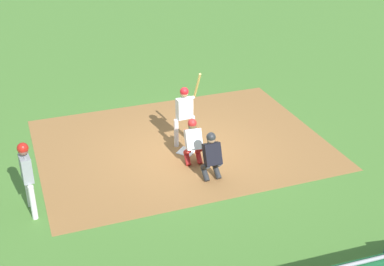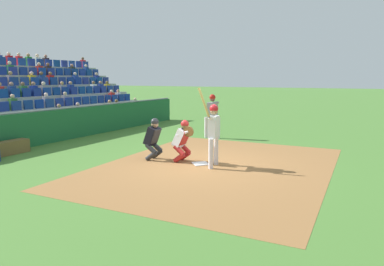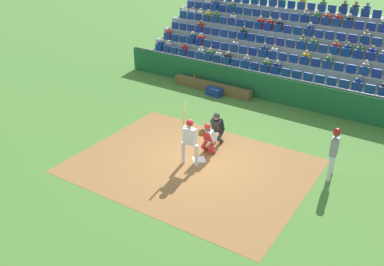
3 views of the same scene
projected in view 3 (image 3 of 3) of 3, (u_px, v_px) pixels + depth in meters
The scene contains 12 objects.
ground_plane at pixel (199, 160), 15.21m from camera, with size 160.00×160.00×0.00m, color #47762F.
infield_dirt_patch at pixel (191, 166), 14.84m from camera, with size 8.00×6.05×0.01m, color olive.
home_plate_marker at pixel (199, 160), 15.20m from camera, with size 0.44×0.44×0.02m, color white.
batter_at_plate at pixel (190, 137), 14.45m from camera, with size 0.72×0.46×2.21m.
catcher_crouching at pixel (208, 136), 15.32m from camera, with size 0.48×0.71×1.28m.
home_plate_umpire at pixel (217, 126), 16.09m from camera, with size 0.47×0.47×1.30m.
dugout_wall at pixel (278, 89), 19.81m from camera, with size 17.74×0.24×1.31m.
dugout_bench at pixel (212, 87), 21.27m from camera, with size 4.36×0.40×0.44m, color brown.
water_bottle_on_bench at pixel (194, 76), 21.76m from camera, with size 0.07×0.07×0.21m, color #D34A22.
equipment_duffel_bag at pixel (214, 92), 20.74m from camera, with size 0.81×0.36×0.39m, color navy.
on_deck_batter at pixel (334, 148), 13.73m from camera, with size 0.27×0.68×1.81m.
bleacher_stand at pixel (318, 53), 23.37m from camera, with size 19.20×5.14×3.84m.
Camera 3 is at (-7.29, 10.95, 7.71)m, focal length 39.62 mm.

